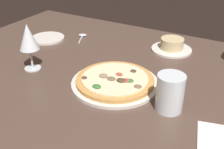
# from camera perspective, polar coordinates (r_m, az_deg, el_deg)

# --- Properties ---
(dining_table) EXTENTS (1.50, 1.10, 0.04)m
(dining_table) POSITION_cam_1_polar(r_m,az_deg,el_deg) (0.98, -0.58, -2.17)
(dining_table) COLOR brown
(dining_table) RESTS_ON ground
(pizza_main) EXTENTS (0.29, 0.29, 0.03)m
(pizza_main) POSITION_cam_1_polar(r_m,az_deg,el_deg) (0.94, 0.61, -1.38)
(pizza_main) COLOR silver
(pizza_main) RESTS_ON dining_table
(ramekin_on_saucer) EXTENTS (0.17, 0.17, 0.05)m
(ramekin_on_saucer) POSITION_cam_1_polar(r_m,az_deg,el_deg) (1.21, 12.04, 5.74)
(ramekin_on_saucer) COLOR silver
(ramekin_on_saucer) RESTS_ON dining_table
(wine_glass_far) EXTENTS (0.07, 0.07, 0.17)m
(wine_glass_far) POSITION_cam_1_polar(r_m,az_deg,el_deg) (1.03, -16.61, 7.03)
(wine_glass_far) COLOR silver
(wine_glass_far) RESTS_ON dining_table
(water_glass) EXTENTS (0.08, 0.08, 0.11)m
(water_glass) POSITION_cam_1_polar(r_m,az_deg,el_deg) (0.82, 11.62, -4.11)
(water_glass) COLOR silver
(water_glass) RESTS_ON dining_table
(side_plate) EXTENTS (0.15, 0.15, 0.01)m
(side_plate) POSITION_cam_1_polar(r_m,az_deg,el_deg) (1.34, -12.91, 7.20)
(side_plate) COLOR silver
(side_plate) RESTS_ON dining_table
(spoon) EXTENTS (0.07, 0.11, 0.01)m
(spoon) POSITION_cam_1_polar(r_m,az_deg,el_deg) (1.34, -6.09, 7.76)
(spoon) COLOR silver
(spoon) RESTS_ON dining_table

